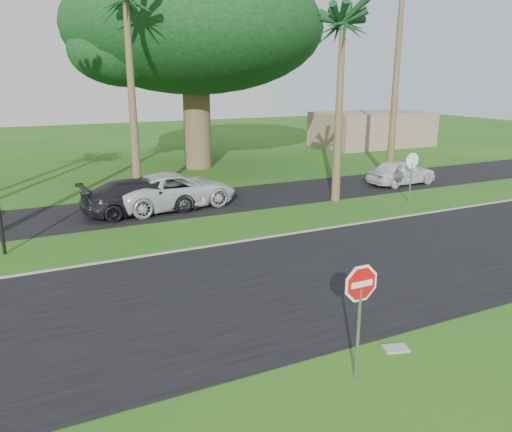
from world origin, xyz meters
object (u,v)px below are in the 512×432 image
object	(u,v)px
stop_sign_far	(412,167)
car_pickup	(402,172)
car_dark	(141,197)
car_minivan	(175,190)
stop_sign_near	(360,299)

from	to	relation	value
stop_sign_far	car_pickup	xyz separation A→B (m)	(2.61, 3.52, -1.06)
car_dark	car_minivan	xyz separation A→B (m)	(1.69, 0.40, 0.04)
stop_sign_near	car_minivan	distance (m)	15.25
car_pickup	stop_sign_near	bearing A→B (deg)	133.25
stop_sign_far	stop_sign_near	bearing A→B (deg)	43.73
car_minivan	car_pickup	bearing A→B (deg)	-99.97
stop_sign_far	car_dark	size ratio (longest dim) A/B	0.49
car_dark	car_pickup	bearing A→B (deg)	-94.68
stop_sign_near	stop_sign_far	distance (m)	15.91
car_minivan	car_pickup	world-z (taller)	car_minivan
stop_sign_far	car_minivan	size ratio (longest dim) A/B	0.44
car_dark	car_minivan	bearing A→B (deg)	-80.38
stop_sign_near	car_pickup	world-z (taller)	stop_sign_near
stop_sign_near	car_dark	xyz separation A→B (m)	(-0.85, 14.80, -1.00)
stop_sign_near	car_minivan	xyz separation A→B (m)	(0.84, 15.20, -0.95)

